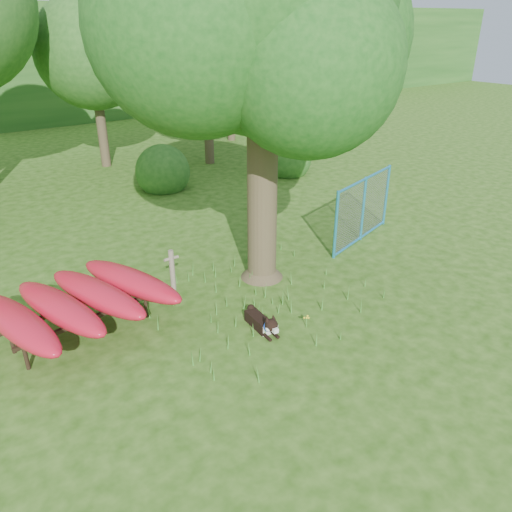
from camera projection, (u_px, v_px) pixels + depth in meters
ground at (285, 330)px, 9.19m from camera, size 80.00×80.00×0.00m
oak_tree at (260, 17)px, 8.89m from camera, size 6.43×5.71×7.82m
wooden_post at (173, 275)px, 9.90m from camera, size 0.30×0.10×1.13m
kayak_rack at (79, 301)px, 8.79m from camera, size 3.35×2.98×0.91m
husky_dog at (263, 323)px, 9.12m from camera, size 0.31×1.03×0.46m
fence_section at (363, 209)px, 12.62m from camera, size 2.77×0.89×2.79m
wildflower_clump at (307, 318)px, 9.21m from camera, size 0.11×0.10×0.23m
bg_tree_c at (92, 53)px, 17.73m from camera, size 4.00×4.00×6.12m
bg_tree_d at (204, 22)px, 17.70m from camera, size 4.80×4.80×7.50m
bg_tree_e at (229, 18)px, 21.42m from camera, size 4.60×4.60×7.55m
shrub_right at (286, 174)px, 18.48m from camera, size 1.80×1.80×1.80m
shrub_mid at (164, 189)px, 16.83m from camera, size 1.80×1.80×1.80m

